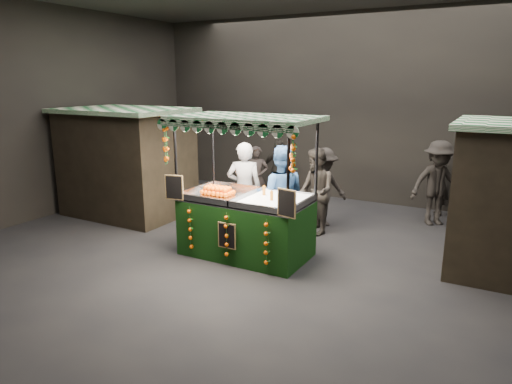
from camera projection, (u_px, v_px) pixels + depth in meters
The scene contains 14 objects.
ground at pixel (267, 258), 8.59m from camera, with size 12.00×12.00×0.00m, color black.
market_hall at pixel (268, 72), 7.78m from camera, with size 12.10×10.10×5.05m.
neighbour_stall_left at pixel (127, 162), 11.20m from camera, with size 3.00×2.20×2.60m.
juice_stall at pixel (246, 214), 8.55m from camera, with size 2.72×1.60×2.63m.
vendor_grey at pixel (244, 190), 9.62m from camera, with size 0.87×0.74×2.02m.
vendor_blue at pixel (281, 195), 9.13m from camera, with size 1.19×1.06×2.02m.
shopper_0 at pixel (257, 178), 11.69m from camera, with size 0.70×0.60×1.62m.
shopper_1 at pixel (316, 191), 9.79m from camera, with size 1.13×1.15×1.87m.
shopper_2 at pixel (279, 169), 12.89m from camera, with size 0.96×0.40×1.63m.
shopper_3 at pixel (437, 183), 10.38m from camera, with size 1.44×1.32×1.94m.
shopper_4 at pixel (178, 167), 13.14m from camera, with size 0.94×0.90×1.62m.
shopper_5 at pixel (512, 200), 9.50m from camera, with size 1.48×1.33×1.64m.
shopper_6 at pixel (441, 184), 11.18m from camera, with size 0.51×0.64×1.55m.
shopper_7 at pixel (323, 187), 10.30m from camera, with size 1.26×1.32×1.80m.
Camera 1 is at (3.72, -7.13, 3.26)m, focal length 32.11 mm.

